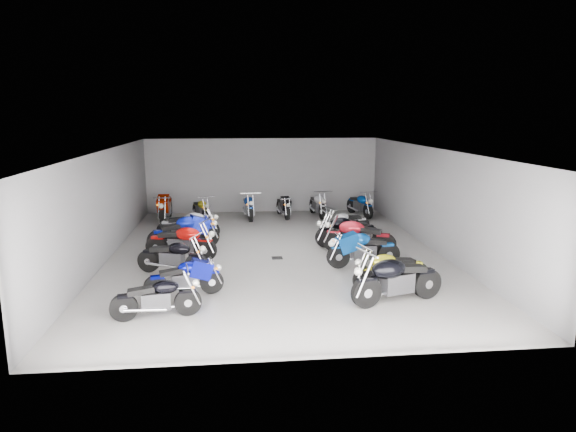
% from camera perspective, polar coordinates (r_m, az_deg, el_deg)
% --- Properties ---
extents(ground, '(14.00, 14.00, 0.00)m').
position_cam_1_polar(ground, '(15.88, -1.37, -4.20)').
color(ground, gray).
rests_on(ground, ground).
extents(wall_back, '(10.00, 0.10, 3.20)m').
position_cam_1_polar(wall_back, '(22.44, -2.83, 4.53)').
color(wall_back, slate).
rests_on(wall_back, ground).
extents(wall_left, '(0.10, 14.00, 3.20)m').
position_cam_1_polar(wall_left, '(15.94, -19.62, 1.09)').
color(wall_left, slate).
rests_on(wall_left, ground).
extents(wall_right, '(0.10, 14.00, 3.20)m').
position_cam_1_polar(wall_right, '(16.68, 16.00, 1.74)').
color(wall_right, slate).
rests_on(wall_right, ground).
extents(ceiling, '(10.00, 14.00, 0.04)m').
position_cam_1_polar(ceiling, '(15.34, -1.43, 7.47)').
color(ceiling, black).
rests_on(ceiling, wall_back).
extents(drain_grate, '(0.32, 0.32, 0.01)m').
position_cam_1_polar(drain_grate, '(15.40, -1.22, -4.67)').
color(drain_grate, black).
rests_on(drain_grate, ground).
extents(motorcycle_left_a, '(1.89, 0.46, 0.83)m').
position_cam_1_polar(motorcycle_left_a, '(11.24, -14.33, -8.76)').
color(motorcycle_left_a, black).
rests_on(motorcycle_left_a, ground).
extents(motorcycle_left_b, '(1.86, 0.55, 0.82)m').
position_cam_1_polar(motorcycle_left_b, '(12.40, -11.37, -6.76)').
color(motorcycle_left_b, black).
rests_on(motorcycle_left_b, ground).
extents(motorcycle_left_c, '(1.94, 0.82, 0.89)m').
position_cam_1_polar(motorcycle_left_c, '(14.13, -12.65, -4.41)').
color(motorcycle_left_c, black).
rests_on(motorcycle_left_c, ground).
extents(motorcycle_left_d, '(2.14, 0.85, 0.97)m').
position_cam_1_polar(motorcycle_left_d, '(15.43, -11.74, -2.86)').
color(motorcycle_left_d, black).
rests_on(motorcycle_left_d, ground).
extents(motorcycle_left_e, '(2.23, 0.85, 1.01)m').
position_cam_1_polar(motorcycle_left_e, '(16.55, -11.41, -1.81)').
color(motorcycle_left_e, black).
rests_on(motorcycle_left_e, ground).
extents(motorcycle_left_f, '(2.15, 0.47, 0.95)m').
position_cam_1_polar(motorcycle_left_f, '(17.75, -10.94, -1.03)').
color(motorcycle_left_f, black).
rests_on(motorcycle_left_f, ground).
extents(motorcycle_right_a, '(2.29, 0.80, 1.03)m').
position_cam_1_polar(motorcycle_right_a, '(11.95, 11.96, -6.91)').
color(motorcycle_right_a, black).
rests_on(motorcycle_right_a, ground).
extents(motorcycle_right_b, '(2.02, 0.61, 0.90)m').
position_cam_1_polar(motorcycle_right_b, '(12.88, 11.30, -5.87)').
color(motorcycle_right_b, black).
rests_on(motorcycle_right_b, ground).
extents(motorcycle_right_c, '(2.14, 0.47, 0.94)m').
position_cam_1_polar(motorcycle_right_c, '(14.57, 8.30, -3.66)').
color(motorcycle_right_c, black).
rests_on(motorcycle_right_c, ground).
extents(motorcycle_right_d, '(2.13, 1.07, 1.00)m').
position_cam_1_polar(motorcycle_right_d, '(15.89, 7.80, -2.27)').
color(motorcycle_right_d, black).
rests_on(motorcycle_right_d, ground).
extents(motorcycle_right_e, '(2.16, 0.52, 0.95)m').
position_cam_1_polar(motorcycle_right_e, '(16.75, 6.53, -1.62)').
color(motorcycle_right_e, black).
rests_on(motorcycle_right_e, ground).
extents(motorcycle_right_f, '(1.82, 0.73, 0.83)m').
position_cam_1_polar(motorcycle_right_f, '(18.24, 6.45, -0.77)').
color(motorcycle_right_f, black).
rests_on(motorcycle_right_f, ground).
extents(motorcycle_back_a, '(0.47, 2.40, 1.05)m').
position_cam_1_polar(motorcycle_back_a, '(21.09, -13.46, 0.98)').
color(motorcycle_back_a, black).
rests_on(motorcycle_back_a, ground).
extents(motorcycle_back_b, '(0.80, 1.83, 0.84)m').
position_cam_1_polar(motorcycle_back_b, '(21.02, -9.65, 0.77)').
color(motorcycle_back_b, black).
rests_on(motorcycle_back_b, ground).
extents(motorcycle_back_c, '(0.47, 2.14, 0.94)m').
position_cam_1_polar(motorcycle_back_c, '(21.11, -4.40, 1.09)').
color(motorcycle_back_c, black).
rests_on(motorcycle_back_c, ground).
extents(motorcycle_back_d, '(0.47, 1.93, 0.85)m').
position_cam_1_polar(motorcycle_back_d, '(21.35, -0.52, 1.11)').
color(motorcycle_back_d, black).
rests_on(motorcycle_back_d, ground).
extents(motorcycle_back_e, '(0.48, 2.12, 0.93)m').
position_cam_1_polar(motorcycle_back_e, '(21.52, 3.32, 1.29)').
color(motorcycle_back_e, black).
rests_on(motorcycle_back_e, ground).
extents(motorcycle_back_f, '(0.67, 2.02, 0.90)m').
position_cam_1_polar(motorcycle_back_f, '(21.78, 8.01, 1.28)').
color(motorcycle_back_f, black).
rests_on(motorcycle_back_f, ground).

